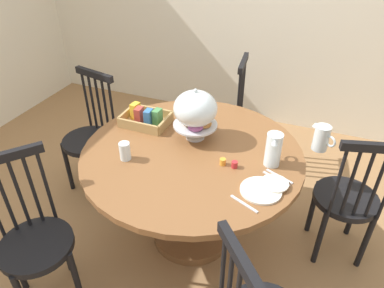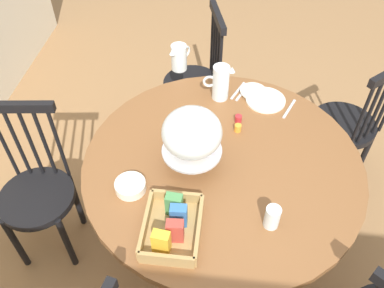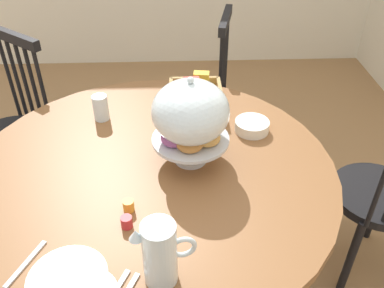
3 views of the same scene
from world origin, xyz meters
name	(u,v)px [view 3 (image 3 of 3)]	position (x,y,z in m)	size (l,w,h in m)	color
ground_plane	(168,276)	(0.00, 0.00, 0.00)	(10.00, 10.00, 0.00)	#997047
dining_table	(154,203)	(0.06, -0.03, 0.56)	(1.35, 1.35, 0.74)	brown
windsor_chair_near_window	(199,101)	(-0.89, 0.19, 0.45)	(0.41, 0.41, 0.97)	black
windsor_chair_by_cabinet	(15,137)	(-0.56, -0.79, 0.45)	(0.47, 0.47, 0.97)	black
windsor_chair_host_seat	(381,198)	(-0.03, 0.94, 0.45)	(0.40, 0.40, 0.97)	black
pastry_stand_with_dome	(191,116)	(0.03, 0.11, 0.94)	(0.28, 0.28, 0.34)	silver
orange_juice_pitcher	(160,256)	(0.54, 0.01, 0.83)	(0.09, 0.17, 0.20)	silver
cereal_basket	(196,99)	(-0.35, 0.15, 0.78)	(0.32, 0.24, 0.12)	tan
china_plate_large	(67,278)	(0.53, -0.24, 0.75)	(0.22, 0.22, 0.01)	white
cereal_bowl	(252,126)	(-0.16, 0.37, 0.76)	(0.14, 0.14, 0.04)	white
drinking_glass	(101,108)	(-0.27, -0.26, 0.80)	(0.06, 0.06, 0.11)	silver
jam_jar_strawberry	(127,222)	(0.35, -0.10, 0.76)	(0.04, 0.04, 0.04)	#B7282D
jam_jar_apricot	(129,206)	(0.28, -0.10, 0.76)	(0.04, 0.04, 0.04)	orange
soup_spoon	(26,264)	(0.48, -0.37, 0.74)	(0.17, 0.01, 0.01)	silver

